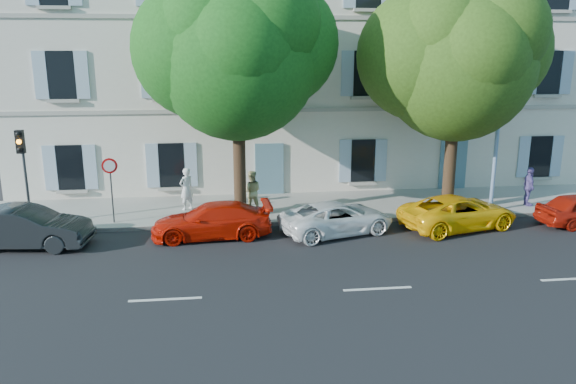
{
  "coord_description": "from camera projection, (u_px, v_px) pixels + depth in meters",
  "views": [
    {
      "loc": [
        -4.31,
        -18.51,
        6.72
      ],
      "look_at": [
        -1.88,
        2.0,
        1.4
      ],
      "focal_mm": 35.0,
      "sensor_mm": 36.0,
      "label": 1
    }
  ],
  "objects": [
    {
      "name": "sidewalk",
      "position": [
        325.0,
        206.0,
        24.22
      ],
      "size": [
        36.0,
        4.5,
        0.15
      ],
      "primitive_type": "cube",
      "color": "#A09E96",
      "rests_on": "ground"
    },
    {
      "name": "car_red_coupe",
      "position": [
        212.0,
        221.0,
        20.37
      ],
      "size": [
        4.42,
        1.96,
        1.26
      ],
      "primitive_type": "imported",
      "rotation": [
        0.0,
        0.0,
        4.76
      ],
      "color": "red",
      "rests_on": "ground"
    },
    {
      "name": "street_lamp",
      "position": [
        502.0,
        101.0,
        22.07
      ],
      "size": [
        0.32,
        1.72,
        8.03
      ],
      "color": "#7293BF",
      "rests_on": "sidewalk"
    },
    {
      "name": "car_dark_sedan",
      "position": [
        25.0,
        228.0,
        19.29
      ],
      "size": [
        4.52,
        2.01,
        1.44
      ],
      "primitive_type": "imported",
      "rotation": [
        0.0,
        0.0,
        1.46
      ],
      "color": "black",
      "rests_on": "ground"
    },
    {
      "name": "ground",
      "position": [
        347.0,
        242.0,
        19.96
      ],
      "size": [
        90.0,
        90.0,
        0.0
      ],
      "primitive_type": "plane",
      "color": "black"
    },
    {
      "name": "kerb",
      "position": [
        334.0,
        221.0,
        22.14
      ],
      "size": [
        36.0,
        0.16,
        0.16
      ],
      "primitive_type": "cube",
      "color": "#9E998E",
      "rests_on": "ground"
    },
    {
      "name": "pedestrian_b",
      "position": [
        251.0,
        191.0,
        22.97
      ],
      "size": [
        0.87,
        0.7,
        1.72
      ],
      "primitive_type": "imported",
      "rotation": [
        0.0,
        0.0,
        3.08
      ],
      "color": "tan",
      "rests_on": "sidewalk"
    },
    {
      "name": "tree_right",
      "position": [
        457.0,
        65.0,
        21.84
      ],
      "size": [
        6.0,
        6.0,
        9.24
      ],
      "color": "#3A2819",
      "rests_on": "sidewalk"
    },
    {
      "name": "car_yellow_supercar",
      "position": [
        458.0,
        212.0,
        21.39
      ],
      "size": [
        4.97,
        3.23,
        1.27
      ],
      "primitive_type": "imported",
      "rotation": [
        0.0,
        0.0,
        1.83
      ],
      "color": "#FDBB0A",
      "rests_on": "ground"
    },
    {
      "name": "pedestrian_a",
      "position": [
        186.0,
        189.0,
        23.29
      ],
      "size": [
        0.77,
        0.74,
        1.77
      ],
      "primitive_type": "imported",
      "rotation": [
        0.0,
        0.0,
        3.83
      ],
      "color": "silver",
      "rests_on": "sidewalk"
    },
    {
      "name": "road_sign",
      "position": [
        110.0,
        176.0,
        21.29
      ],
      "size": [
        0.59,
        0.12,
        2.54
      ],
      "color": "#383A3D",
      "rests_on": "sidewalk"
    },
    {
      "name": "car_white_coupe",
      "position": [
        337.0,
        218.0,
        20.81
      ],
      "size": [
        4.67,
        3.14,
        1.19
      ],
      "primitive_type": "imported",
      "rotation": [
        0.0,
        0.0,
        1.87
      ],
      "color": "white",
      "rests_on": "ground"
    },
    {
      "name": "pedestrian_c",
      "position": [
        529.0,
        187.0,
        23.87
      ],
      "size": [
        0.58,
        1.04,
        1.68
      ],
      "primitive_type": "imported",
      "rotation": [
        0.0,
        0.0,
        1.39
      ],
      "color": "#63549A",
      "rests_on": "sidewalk"
    },
    {
      "name": "traffic_light",
      "position": [
        22.0,
        157.0,
        20.72
      ],
      "size": [
        0.29,
        0.41,
        3.66
      ],
      "color": "#383A3D",
      "rests_on": "sidewalk"
    },
    {
      "name": "building",
      "position": [
        306.0,
        62.0,
        28.28
      ],
      "size": [
        28.0,
        7.0,
        12.0
      ],
      "primitive_type": "cube",
      "color": "beige",
      "rests_on": "ground"
    },
    {
      "name": "tree_left",
      "position": [
        237.0,
        59.0,
        21.02
      ],
      "size": [
        6.18,
        6.18,
        9.59
      ],
      "color": "#3A2819",
      "rests_on": "sidewalk"
    }
  ]
}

